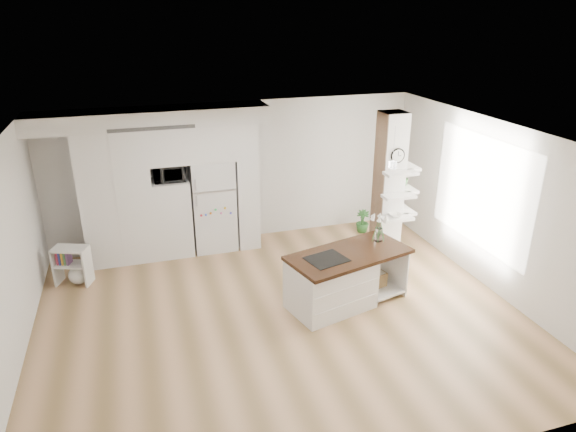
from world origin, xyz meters
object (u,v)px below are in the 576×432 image
at_px(kitchen_island, 337,280).
at_px(bookshelf, 74,268).
at_px(floor_plant_a, 356,250).
at_px(refrigerator, 213,204).

distance_m(kitchen_island, bookshelf, 4.33).
relative_size(bookshelf, floor_plant_a, 1.51).
relative_size(refrigerator, kitchen_island, 0.86).
xyz_separation_m(refrigerator, bookshelf, (-2.45, -0.72, -0.59)).
distance_m(bookshelf, floor_plant_a, 4.83).
distance_m(refrigerator, kitchen_island, 3.03).
bearing_deg(bookshelf, refrigerator, 37.32).
relative_size(refrigerator, bookshelf, 2.69).
relative_size(kitchen_island, bookshelf, 3.12).
bearing_deg(kitchen_island, bookshelf, 139.08).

